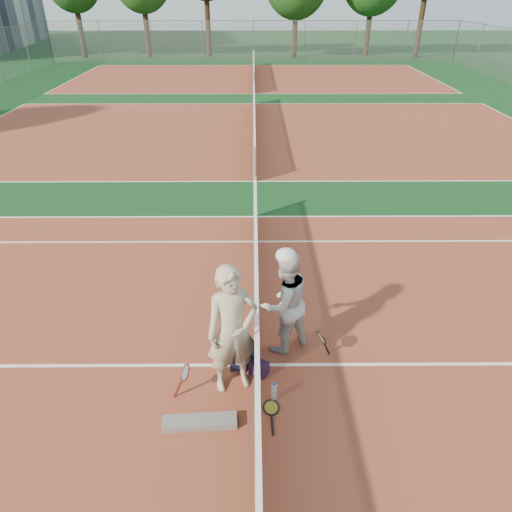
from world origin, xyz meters
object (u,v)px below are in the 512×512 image
at_px(player_a, 232,331).
at_px(racket_spare, 271,407).
at_px(water_bottle, 274,392).
at_px(sports_bag_navy, 242,358).
at_px(player_b, 284,302).
at_px(racket_black_held, 321,345).
at_px(sports_bag_purple, 259,368).
at_px(net_main, 257,341).
at_px(racket_red, 186,380).

height_order(player_a, racket_spare, player_a).
xyz_separation_m(racket_spare, water_bottle, (0.05, 0.16, 0.13)).
distance_m(player_a, sports_bag_navy, 0.97).
relative_size(sports_bag_navy, water_bottle, 1.29).
bearing_deg(player_b, water_bottle, 47.92).
distance_m(racket_black_held, sports_bag_purple, 1.07).
bearing_deg(racket_black_held, water_bottle, 19.21).
relative_size(net_main, sports_bag_purple, 39.13).
xyz_separation_m(net_main, player_a, (-0.35, -0.38, 0.53)).
bearing_deg(sports_bag_navy, water_bottle, -55.43).
bearing_deg(sports_bag_navy, sports_bag_purple, -34.07).
bearing_deg(racket_black_held, sports_bag_purple, -10.09).
distance_m(racket_red, racket_black_held, 2.20).
relative_size(player_a, sports_bag_purple, 7.39).
bearing_deg(net_main, sports_bag_purple, -80.05).
bearing_deg(sports_bag_navy, racket_red, -143.37).
bearing_deg(net_main, racket_red, -150.28).
bearing_deg(water_bottle, sports_bag_purple, 112.63).
relative_size(player_b, racket_spare, 3.03).
distance_m(racket_spare, sports_bag_purple, 0.72).
bearing_deg(racket_red, player_b, 18.70).
height_order(player_a, racket_red, player_a).
xyz_separation_m(racket_red, water_bottle, (1.29, -0.11, -0.13)).
distance_m(player_b, sports_bag_navy, 1.12).
distance_m(racket_black_held, water_bottle, 1.17).
height_order(player_b, water_bottle, player_b).
bearing_deg(racket_spare, player_a, 47.48).
xyz_separation_m(racket_spare, sports_bag_navy, (-0.44, 0.87, 0.13)).
height_order(racket_red, racket_spare, racket_red).
height_order(racket_spare, water_bottle, water_bottle).
distance_m(player_a, racket_red, 1.04).
distance_m(net_main, player_b, 0.75).
height_order(racket_black_held, sports_bag_navy, racket_black_held).
height_order(net_main, player_a, player_a).
bearing_deg(player_b, sports_bag_navy, 1.19).
relative_size(racket_spare, sports_bag_purple, 2.14).
distance_m(net_main, racket_black_held, 1.07).
relative_size(racket_red, sports_bag_purple, 1.98).
bearing_deg(player_b, racket_spare, 47.03).
xyz_separation_m(net_main, water_bottle, (0.25, -0.71, -0.36)).
bearing_deg(sports_bag_purple, racket_spare, -76.03).
bearing_deg(player_b, player_a, 14.09).
bearing_deg(racket_red, racket_black_held, 3.23).
bearing_deg(water_bottle, sports_bag_navy, 124.57).
bearing_deg(racket_black_held, sports_bag_navy, -21.75).
distance_m(racket_red, sports_bag_navy, 1.00).
bearing_deg(water_bottle, player_b, 80.64).
bearing_deg(racket_red, sports_bag_navy, 19.93).
bearing_deg(player_b, racket_black_held, 120.05).
bearing_deg(player_a, racket_spare, -59.45).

